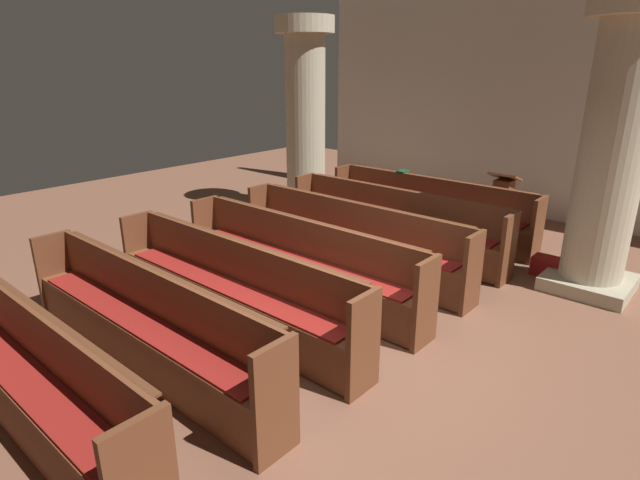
{
  "coord_description": "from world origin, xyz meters",
  "views": [
    {
      "loc": [
        3.01,
        -3.83,
        2.84
      ],
      "look_at": [
        -0.92,
        0.67,
        0.75
      ],
      "focal_mm": 28.83,
      "sensor_mm": 36.0,
      "label": 1
    }
  ],
  "objects_px": {
    "pillar_aisle_side": "(614,146)",
    "pillar_far_side": "(305,114)",
    "pew_row_4": "(231,284)",
    "kneeler_box_red": "(547,266)",
    "pew_row_3": "(298,258)",
    "pew_row_5": "(143,319)",
    "hymn_book": "(403,171)",
    "lectern": "(501,209)",
    "pew_row_6": "(22,367)",
    "pew_row_1": "(393,220)",
    "pew_row_0": "(428,206)",
    "pew_row_2": "(350,237)"
  },
  "relations": [
    {
      "from": "pew_row_5",
      "to": "lectern",
      "type": "height_order",
      "value": "lectern"
    },
    {
      "from": "pillar_aisle_side",
      "to": "pillar_far_side",
      "type": "height_order",
      "value": "same"
    },
    {
      "from": "pillar_far_side",
      "to": "kneeler_box_red",
      "type": "distance_m",
      "value": 5.15
    },
    {
      "from": "pew_row_0",
      "to": "pillar_aisle_side",
      "type": "xyz_separation_m",
      "value": [
        2.72,
        -0.54,
        1.36
      ]
    },
    {
      "from": "pew_row_4",
      "to": "pillar_far_side",
      "type": "height_order",
      "value": "pillar_far_side"
    },
    {
      "from": "pew_row_4",
      "to": "hymn_book",
      "type": "height_order",
      "value": "hymn_book"
    },
    {
      "from": "pew_row_0",
      "to": "lectern",
      "type": "xyz_separation_m",
      "value": [
        0.91,
        0.89,
        -0.07
      ]
    },
    {
      "from": "pillar_far_side",
      "to": "pew_row_3",
      "type": "bearing_deg",
      "value": -48.91
    },
    {
      "from": "pew_row_1",
      "to": "kneeler_box_red",
      "type": "xyz_separation_m",
      "value": [
        2.16,
        0.63,
        -0.39
      ]
    },
    {
      "from": "pew_row_5",
      "to": "pew_row_6",
      "type": "xyz_separation_m",
      "value": [
        0.0,
        -1.07,
        0.0
      ]
    },
    {
      "from": "pew_row_1",
      "to": "hymn_book",
      "type": "relative_size",
      "value": 16.9
    },
    {
      "from": "pillar_aisle_side",
      "to": "pew_row_4",
      "type": "bearing_deg",
      "value": -126.05
    },
    {
      "from": "pew_row_3",
      "to": "pew_row_4",
      "type": "distance_m",
      "value": 1.07
    },
    {
      "from": "lectern",
      "to": "hymn_book",
      "type": "bearing_deg",
      "value": -155.85
    },
    {
      "from": "pew_row_0",
      "to": "lectern",
      "type": "distance_m",
      "value": 1.27
    },
    {
      "from": "pew_row_1",
      "to": "pew_row_2",
      "type": "bearing_deg",
      "value": -90.0
    },
    {
      "from": "pew_row_6",
      "to": "kneeler_box_red",
      "type": "height_order",
      "value": "pew_row_6"
    },
    {
      "from": "pew_row_1",
      "to": "lectern",
      "type": "relative_size",
      "value": 3.43
    },
    {
      "from": "pew_row_1",
      "to": "pew_row_3",
      "type": "relative_size",
      "value": 1.0
    },
    {
      "from": "lectern",
      "to": "pillar_aisle_side",
      "type": "bearing_deg",
      "value": -38.15
    },
    {
      "from": "pew_row_0",
      "to": "pew_row_2",
      "type": "xyz_separation_m",
      "value": [
        0.0,
        -2.14,
        0.0
      ]
    },
    {
      "from": "pew_row_0",
      "to": "pillar_far_side",
      "type": "xyz_separation_m",
      "value": [
        -2.67,
        -0.14,
        1.36
      ]
    },
    {
      "from": "pew_row_3",
      "to": "pew_row_4",
      "type": "bearing_deg",
      "value": -90.0
    },
    {
      "from": "hymn_book",
      "to": "pew_row_3",
      "type": "bearing_deg",
      "value": -79.2
    },
    {
      "from": "pew_row_4",
      "to": "pillar_aisle_side",
      "type": "bearing_deg",
      "value": 53.95
    },
    {
      "from": "lectern",
      "to": "pew_row_3",
      "type": "bearing_deg",
      "value": -102.48
    },
    {
      "from": "pew_row_0",
      "to": "pew_row_5",
      "type": "xyz_separation_m",
      "value": [
        0.0,
        -5.35,
        0.0
      ]
    },
    {
      "from": "pew_row_6",
      "to": "pillar_far_side",
      "type": "bearing_deg",
      "value": 113.07
    },
    {
      "from": "pillar_far_side",
      "to": "pew_row_5",
      "type": "bearing_deg",
      "value": -62.82
    },
    {
      "from": "pew_row_2",
      "to": "lectern",
      "type": "xyz_separation_m",
      "value": [
        0.91,
        3.03,
        -0.07
      ]
    },
    {
      "from": "pew_row_0",
      "to": "pillar_aisle_side",
      "type": "distance_m",
      "value": 3.09
    },
    {
      "from": "pew_row_6",
      "to": "lectern",
      "type": "xyz_separation_m",
      "value": [
        0.91,
        7.31,
        -0.07
      ]
    },
    {
      "from": "pew_row_1",
      "to": "pew_row_6",
      "type": "height_order",
      "value": "same"
    },
    {
      "from": "pillar_far_side",
      "to": "pew_row_4",
      "type": "bearing_deg",
      "value": -57.12
    },
    {
      "from": "pillar_far_side",
      "to": "kneeler_box_red",
      "type": "bearing_deg",
      "value": -3.46
    },
    {
      "from": "pew_row_4",
      "to": "pew_row_6",
      "type": "relative_size",
      "value": 1.0
    },
    {
      "from": "pew_row_4",
      "to": "kneeler_box_red",
      "type": "height_order",
      "value": "pew_row_4"
    },
    {
      "from": "pew_row_3",
      "to": "kneeler_box_red",
      "type": "distance_m",
      "value": 3.54
    },
    {
      "from": "hymn_book",
      "to": "kneeler_box_red",
      "type": "relative_size",
      "value": 0.56
    },
    {
      "from": "pew_row_1",
      "to": "pew_row_4",
      "type": "height_order",
      "value": "same"
    },
    {
      "from": "pew_row_5",
      "to": "hymn_book",
      "type": "distance_m",
      "value": 5.6
    },
    {
      "from": "pew_row_6",
      "to": "hymn_book",
      "type": "xyz_separation_m",
      "value": [
        -0.65,
        6.61,
        0.47
      ]
    },
    {
      "from": "pillar_far_side",
      "to": "hymn_book",
      "type": "relative_size",
      "value": 16.45
    },
    {
      "from": "pew_row_2",
      "to": "pew_row_6",
      "type": "distance_m",
      "value": 4.28
    },
    {
      "from": "pew_row_4",
      "to": "pillar_aisle_side",
      "type": "relative_size",
      "value": 1.03
    },
    {
      "from": "pew_row_3",
      "to": "pew_row_5",
      "type": "distance_m",
      "value": 2.14
    },
    {
      "from": "pew_row_2",
      "to": "pew_row_4",
      "type": "bearing_deg",
      "value": -90.0
    },
    {
      "from": "pew_row_2",
      "to": "kneeler_box_red",
      "type": "distance_m",
      "value": 2.78
    },
    {
      "from": "pillar_aisle_side",
      "to": "kneeler_box_red",
      "type": "bearing_deg",
      "value": 169.71
    },
    {
      "from": "pew_row_0",
      "to": "pew_row_4",
      "type": "distance_m",
      "value": 4.28
    }
  ]
}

